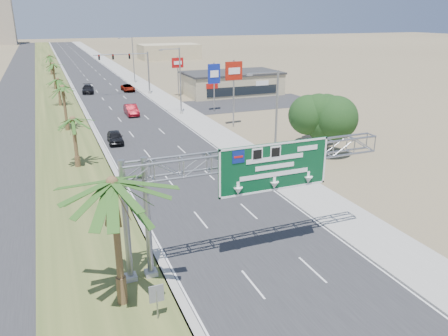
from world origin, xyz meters
name	(u,v)px	position (x,y,z in m)	size (l,w,h in m)	color
road	(90,73)	(0.00, 110.00, 0.01)	(12.00, 300.00, 0.02)	#28282B
sidewalk_right	(122,71)	(8.50, 110.00, 0.05)	(4.00, 300.00, 0.10)	#9E9B93
median_grass	(50,75)	(-10.00, 110.00, 0.06)	(7.00, 300.00, 0.12)	#3E4F23
opposing_road	(20,76)	(-17.00, 110.00, 0.01)	(8.00, 300.00, 0.02)	#28282B
sign_gantry	(248,167)	(-1.06, 9.93, 6.06)	(16.75, 1.24, 7.50)	gray
palm_near	(112,183)	(-9.20, 8.00, 6.93)	(5.70, 5.70, 8.35)	brown
palm_row_b	(73,120)	(-9.50, 32.00, 4.90)	(3.99, 3.99, 5.95)	brown
palm_row_c	(63,88)	(-9.50, 48.00, 5.66)	(3.99, 3.99, 6.75)	brown
palm_row_d	(58,80)	(-9.50, 66.00, 4.42)	(3.99, 3.99, 5.45)	brown
palm_row_e	(53,64)	(-9.50, 85.00, 5.09)	(3.99, 3.99, 6.15)	brown
palm_row_f	(50,56)	(-9.50, 110.00, 4.71)	(3.99, 3.99, 5.75)	brown
streetlight_near	(274,129)	(7.30, 22.00, 4.69)	(3.27, 0.44, 10.00)	gray
streetlight_mid	(179,84)	(7.30, 52.00, 4.69)	(3.27, 0.44, 10.00)	gray
streetlight_far	(133,62)	(7.30, 88.00, 4.69)	(3.27, 0.44, 10.00)	gray
signal_mast	(138,69)	(5.17, 71.97, 4.85)	(10.28, 0.71, 8.00)	gray
store_building	(232,84)	(22.00, 66.00, 2.00)	(18.00, 10.00, 4.00)	tan
oak_near	(320,115)	(15.00, 26.00, 4.53)	(4.50, 4.50, 6.80)	brown
oak_far	(322,112)	(18.00, 30.00, 3.82)	(3.50, 3.50, 5.60)	brown
median_signback_a	(157,296)	(-7.80, 6.00, 1.45)	(0.75, 0.08, 2.08)	gray
median_signback_b	(107,206)	(-8.50, 18.00, 1.45)	(0.75, 0.08, 2.08)	gray
building_distant_right	(169,52)	(30.00, 140.00, 2.50)	(20.00, 12.00, 5.00)	tan
car_left_lane	(115,137)	(-4.57, 39.52, 0.74)	(1.74, 4.32, 1.47)	black
car_mid_lane	(131,110)	(0.25, 54.38, 0.81)	(1.71, 4.90, 1.61)	maroon
car_right_lane	(128,88)	(3.91, 77.04, 0.67)	(2.22, 4.81, 1.34)	gray
car_far	(88,89)	(-3.81, 77.63, 0.78)	(2.18, 5.37, 1.56)	black
pole_sign_red_near	(234,75)	(11.81, 41.64, 7.08)	(2.41, 0.48, 9.00)	gray
pole_sign_blue	(214,76)	(13.00, 52.07, 5.64)	(2.02, 0.52, 7.64)	gray
pole_sign_red_far	(178,65)	(11.65, 67.29, 5.75)	(2.22, 0.53, 7.35)	gray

